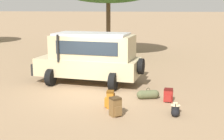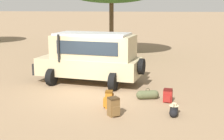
# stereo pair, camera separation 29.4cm
# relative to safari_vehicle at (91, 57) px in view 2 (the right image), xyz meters

# --- Properties ---
(ground_plane) EXTENTS (320.00, 320.00, 0.00)m
(ground_plane) POSITION_rel_safari_vehicle_xyz_m (0.44, -1.98, -1.29)
(ground_plane) COLOR #8C7051
(safari_vehicle) EXTENTS (5.47, 3.20, 2.44)m
(safari_vehicle) POSITION_rel_safari_vehicle_xyz_m (0.00, 0.00, 0.00)
(safari_vehicle) COLOR tan
(safari_vehicle) RESTS_ON ground_plane
(backpack_beside_front_wheel) EXTENTS (0.38, 0.41, 0.53)m
(backpack_beside_front_wheel) POSITION_rel_safari_vehicle_xyz_m (3.61, -2.51, -1.04)
(backpack_beside_front_wheel) COLOR maroon
(backpack_beside_front_wheel) RESTS_ON ground_plane
(backpack_cluster_center) EXTENTS (0.47, 0.49, 0.66)m
(backpack_cluster_center) POSITION_rel_safari_vehicle_xyz_m (1.75, -4.37, -0.97)
(backpack_cluster_center) COLOR brown
(backpack_cluster_center) RESTS_ON ground_plane
(backpack_near_rear_wheel) EXTENTS (0.38, 0.32, 0.66)m
(backpack_near_rear_wheel) POSITION_rel_safari_vehicle_xyz_m (1.44, -3.56, -0.98)
(backpack_near_rear_wheel) COLOR #B26619
(backpack_near_rear_wheel) RESTS_ON ground_plane
(duffel_bag_low_black_case) EXTENTS (0.34, 0.83, 0.39)m
(duffel_bag_low_black_case) POSITION_rel_safari_vehicle_xyz_m (3.79, -3.93, -1.14)
(duffel_bag_low_black_case) COLOR black
(duffel_bag_low_black_case) RESTS_ON ground_plane
(duffel_bag_soft_canvas) EXTENTS (0.91, 0.51, 0.45)m
(duffel_bag_soft_canvas) POSITION_rel_safari_vehicle_xyz_m (2.82, -2.22, -1.12)
(duffel_bag_soft_canvas) COLOR #4C5133
(duffel_bag_soft_canvas) RESTS_ON ground_plane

